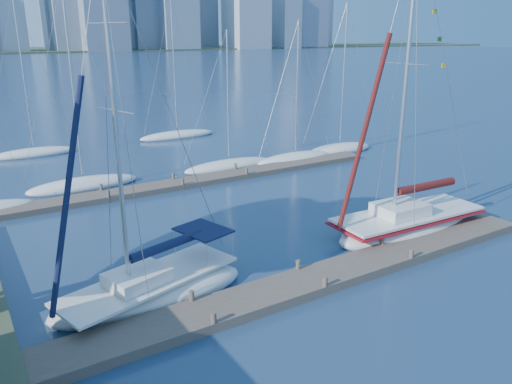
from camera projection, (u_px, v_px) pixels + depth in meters
ground at (311, 286)px, 20.81m from camera, size 700.00×700.00×0.00m
near_dock at (311, 281)px, 20.75m from camera, size 26.00×2.00×0.40m
far_dock at (192, 182)px, 34.69m from camera, size 30.00×1.80×0.36m
sailboat_navy at (149, 274)px, 19.39m from camera, size 8.28×4.58×13.58m
sailboat_maroon at (408, 211)px, 26.11m from camera, size 9.29×3.42×15.54m
bg_boat_1 at (83, 184)px, 33.85m from camera, size 7.70×4.36×13.39m
bg_boat_3 at (229, 165)px, 38.83m from camera, size 7.59×2.10×10.63m
bg_boat_4 at (295, 158)px, 41.01m from camera, size 7.34×2.41×11.37m
bg_boat_5 at (340, 149)px, 44.10m from camera, size 7.08×4.56×12.84m
bg_boat_6 at (34, 153)px, 42.80m from camera, size 6.98×2.22×13.36m
bg_boat_7 at (177, 135)px, 50.19m from camera, size 8.12×3.99×13.64m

